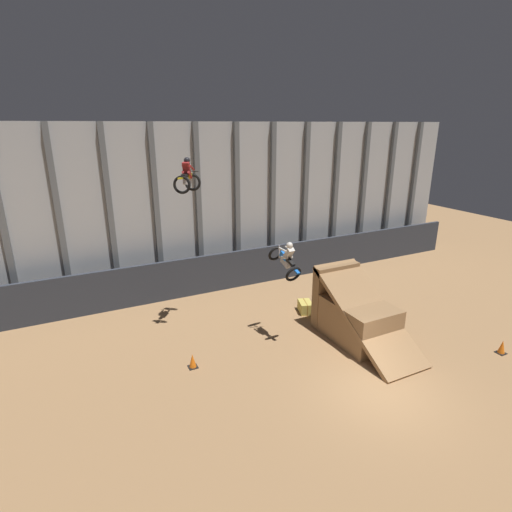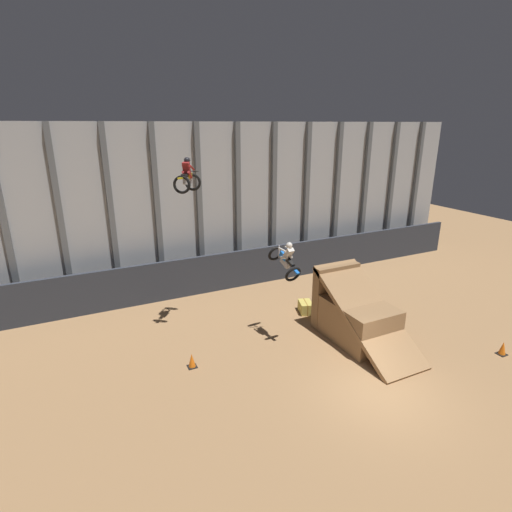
% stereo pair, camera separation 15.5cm
% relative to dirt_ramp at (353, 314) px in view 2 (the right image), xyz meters
% --- Properties ---
extents(ground_plane, '(60.00, 60.00, 0.00)m').
position_rel_dirt_ramp_xyz_m(ground_plane, '(-1.72, -3.67, -1.05)').
color(ground_plane, '#9E754C').
extents(arena_back_wall, '(32.00, 0.40, 9.17)m').
position_rel_dirt_ramp_xyz_m(arena_back_wall, '(-1.72, 8.84, 3.53)').
color(arena_back_wall, '#ADB2B7').
rests_on(arena_back_wall, ground_plane).
extents(lower_barrier, '(31.36, 0.20, 2.17)m').
position_rel_dirt_ramp_xyz_m(lower_barrier, '(-1.72, 7.46, 0.03)').
color(lower_barrier, '#2D333D').
rests_on(lower_barrier, ground_plane).
extents(dirt_ramp, '(2.27, 5.11, 3.10)m').
position_rel_dirt_ramp_xyz_m(dirt_ramp, '(0.00, 0.00, 0.00)').
color(dirt_ramp, '#966F48').
rests_on(dirt_ramp, ground_plane).
extents(rider_bike_left_air, '(1.50, 1.69, 1.49)m').
position_rel_dirt_ramp_xyz_m(rider_bike_left_air, '(-6.08, 3.85, 5.86)').
color(rider_bike_left_air, black).
extents(rider_bike_right_air, '(0.86, 1.88, 1.67)m').
position_rel_dirt_ramp_xyz_m(rider_bike_right_air, '(-2.90, 1.06, 2.67)').
color(rider_bike_right_air, black).
extents(traffic_cone_near_ramp, '(0.36, 0.36, 0.58)m').
position_rel_dirt_ramp_xyz_m(traffic_cone_near_ramp, '(-7.18, 0.77, -0.77)').
color(traffic_cone_near_ramp, black).
rests_on(traffic_cone_near_ramp, ground_plane).
extents(traffic_cone_arena_edge, '(0.36, 0.36, 0.58)m').
position_rel_dirt_ramp_xyz_m(traffic_cone_arena_edge, '(4.59, -3.94, -0.77)').
color(traffic_cone_arena_edge, black).
rests_on(traffic_cone_arena_edge, ground_plane).
extents(hay_bale_trackside, '(0.86, 1.04, 0.57)m').
position_rel_dirt_ramp_xyz_m(hay_bale_trackside, '(-0.60, 2.89, -0.77)').
color(hay_bale_trackside, '#CCB751').
rests_on(hay_bale_trackside, ground_plane).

